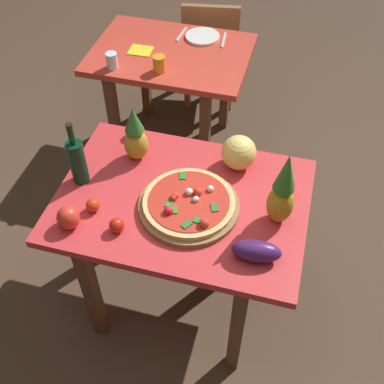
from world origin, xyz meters
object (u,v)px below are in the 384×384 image
at_px(melon, 239,153).
at_px(tomato_at_corner, 287,184).
at_px(eggplant, 256,251).
at_px(drinking_glass_juice, 159,64).
at_px(tomato_by_bottle, 133,131).
at_px(dinner_plate, 202,36).
at_px(pizza, 189,202).
at_px(background_table, 171,69).
at_px(pineapple_left, 282,193).
at_px(dining_chair, 211,47).
at_px(pizza_board, 189,206).
at_px(display_table, 182,213).
at_px(knife_utensil, 224,40).
at_px(tomato_near_board, 93,205).
at_px(napkin_folded, 141,50).
at_px(pineapple_right, 135,136).
at_px(tomato_beside_pepper, 117,225).
at_px(wine_bottle, 77,161).
at_px(fork_utensil, 182,34).
at_px(bell_pepper, 68,218).
at_px(drinking_glass_water, 112,61).

relative_size(melon, tomato_at_corner, 2.34).
xyz_separation_m(eggplant, drinking_glass_juice, (-0.78, 1.17, 0.00)).
bearing_deg(tomato_by_bottle, tomato_at_corner, -11.99).
bearing_deg(dinner_plate, pizza, -78.05).
distance_m(background_table, pineapple_left, 1.46).
height_order(dining_chair, melon, melon).
relative_size(pizza_board, dinner_plate, 2.01).
distance_m(display_table, dining_chair, 1.77).
relative_size(display_table, knife_utensil, 6.22).
height_order(dining_chair, tomato_near_board, dining_chair).
bearing_deg(napkin_folded, display_table, -62.28).
distance_m(dining_chair, pineapple_right, 1.59).
xyz_separation_m(eggplant, napkin_folded, (-0.96, 1.34, -0.04)).
height_order(dining_chair, tomato_beside_pepper, dining_chair).
relative_size(pineapple_right, tomato_by_bottle, 4.49).
bearing_deg(drinking_glass_juice, pizza_board, -65.39).
xyz_separation_m(dining_chair, pizza, (0.33, -1.78, 0.32)).
distance_m(pineapple_right, tomato_by_bottle, 0.18).
bearing_deg(pizza, display_table, 133.89).
distance_m(wine_bottle, dinner_plate, 1.40).
distance_m(wine_bottle, melon, 0.74).
distance_m(pizza_board, pineapple_left, 0.41).
bearing_deg(knife_utensil, drinking_glass_juice, -128.96).
xyz_separation_m(pineapple_right, fork_utensil, (-0.11, 1.16, -0.13)).
xyz_separation_m(display_table, eggplant, (0.37, -0.23, 0.15)).
bearing_deg(fork_utensil, pizza, -68.32).
bearing_deg(bell_pepper, tomato_at_corner, 27.34).
bearing_deg(napkin_folded, drinking_glass_water, -114.45).
xyz_separation_m(melon, tomato_near_board, (-0.55, -0.44, -0.05)).
bearing_deg(fork_utensil, tomato_beside_pepper, -79.18).
xyz_separation_m(display_table, tomato_at_corner, (0.44, 0.17, 0.14)).
relative_size(background_table, pineapple_right, 3.33).
distance_m(background_table, dining_chair, 0.61).
bearing_deg(background_table, drinking_glass_juice, -90.10).
bearing_deg(bell_pepper, display_table, 33.15).
height_order(wine_bottle, knife_utensil, wine_bottle).
xyz_separation_m(tomato_by_bottle, drinking_glass_water, (-0.33, 0.55, 0.01)).
relative_size(dining_chair, napkin_folded, 6.07).
bearing_deg(dining_chair, napkin_folded, 54.37).
relative_size(pineapple_right, knife_utensil, 1.63).
relative_size(pizza_board, drinking_glass_juice, 4.61).
distance_m(tomato_beside_pepper, drinking_glass_juice, 1.20).
xyz_separation_m(tomato_near_board, tomato_by_bottle, (0.00, 0.51, 0.00)).
relative_size(pizza_board, drinking_glass_water, 4.71).
bearing_deg(pineapple_right, display_table, -35.76).
distance_m(pizza_board, bell_pepper, 0.51).
bearing_deg(wine_bottle, knife_utensil, 75.08).
distance_m(background_table, pineapple_right, 0.99).
relative_size(background_table, eggplant, 4.89).
bearing_deg(tomato_by_bottle, pineapple_left, -24.09).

